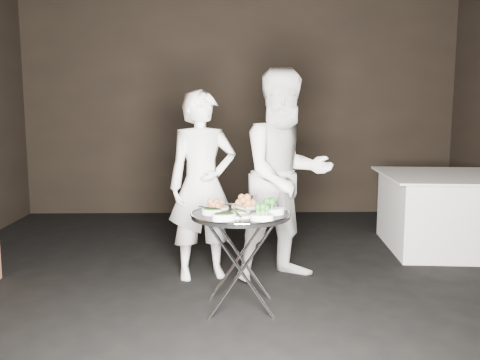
{
  "coord_description": "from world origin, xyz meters",
  "views": [
    {
      "loc": [
        -0.19,
        -3.66,
        1.48
      ],
      "look_at": [
        -0.09,
        0.1,
        0.95
      ],
      "focal_mm": 38.0,
      "sensor_mm": 36.0,
      "label": 1
    }
  ],
  "objects_px": {
    "tray_stand": "(241,257)",
    "waiter_right": "(286,176)",
    "waiter_left": "(203,185)",
    "dining_table": "(449,212)",
    "serving_tray": "(241,214)"
  },
  "relations": [
    {
      "from": "serving_tray",
      "to": "tray_stand",
      "type": "bearing_deg",
      "value": 7.13
    },
    {
      "from": "waiter_right",
      "to": "dining_table",
      "type": "relative_size",
      "value": 1.3
    },
    {
      "from": "tray_stand",
      "to": "waiter_left",
      "type": "relative_size",
      "value": 0.43
    },
    {
      "from": "tray_stand",
      "to": "waiter_left",
      "type": "bearing_deg",
      "value": 112.59
    },
    {
      "from": "tray_stand",
      "to": "dining_table",
      "type": "distance_m",
      "value": 2.76
    },
    {
      "from": "serving_tray",
      "to": "waiter_right",
      "type": "bearing_deg",
      "value": 59.61
    },
    {
      "from": "tray_stand",
      "to": "dining_table",
      "type": "xyz_separation_m",
      "value": [
        2.25,
        1.59,
        0.0
      ]
    },
    {
      "from": "serving_tray",
      "to": "dining_table",
      "type": "relative_size",
      "value": 0.52
    },
    {
      "from": "tray_stand",
      "to": "waiter_right",
      "type": "relative_size",
      "value": 0.39
    },
    {
      "from": "serving_tray",
      "to": "dining_table",
      "type": "height_order",
      "value": "dining_table"
    },
    {
      "from": "waiter_left",
      "to": "tray_stand",
      "type": "bearing_deg",
      "value": -82.87
    },
    {
      "from": "waiter_left",
      "to": "dining_table",
      "type": "distance_m",
      "value": 2.73
    },
    {
      "from": "serving_tray",
      "to": "waiter_right",
      "type": "height_order",
      "value": "waiter_right"
    },
    {
      "from": "waiter_right",
      "to": "tray_stand",
      "type": "bearing_deg",
      "value": -140.75
    },
    {
      "from": "serving_tray",
      "to": "waiter_left",
      "type": "xyz_separation_m",
      "value": [
        -0.31,
        0.75,
        0.1
      ]
    }
  ]
}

